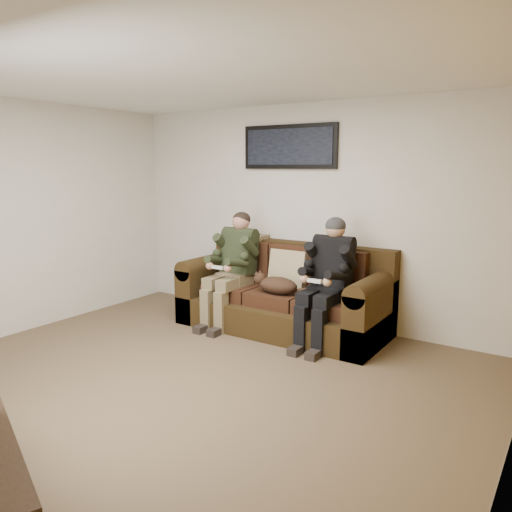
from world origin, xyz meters
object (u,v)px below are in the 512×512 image
Objects in this scene: sofa at (286,297)px; cat at (276,285)px; framed_poster at (289,147)px; person_right at (328,273)px; person_left at (233,261)px.

sofa is 0.35m from cat.
cat is at bearing -82.68° from sofa.
sofa is 1.91× the size of framed_poster.
person_right is at bearing -35.43° from framed_poster.
framed_poster is at bearing 117.72° from sofa.
sofa is 1.78× the size of person_right.
cat is (0.65, -0.08, -0.18)m from person_left.
cat is (-0.58, -0.08, -0.18)m from person_right.
person_right reaches higher than cat.
framed_poster is at bearing 109.61° from cat.
framed_poster is (-0.82, 0.58, 1.34)m from person_right.
framed_poster reaches higher than cat.
person_left is 1.07× the size of framed_poster.
person_right reaches higher than sofa.
framed_poster reaches higher than sofa.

